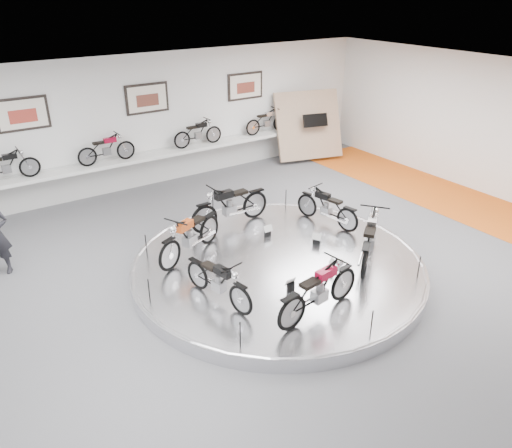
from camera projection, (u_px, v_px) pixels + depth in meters
floor at (286, 279)px, 10.87m from camera, size 16.00×16.00×0.00m
ceiling at (292, 93)px, 9.12m from camera, size 16.00×16.00×0.00m
wall_back at (149, 121)px, 15.21m from camera, size 16.00×0.00×16.00m
orange_carpet_strip at (475, 207)px, 14.30m from camera, size 2.40×12.60×0.01m
dado_band at (153, 167)px, 15.83m from camera, size 15.68×0.04×1.10m
display_platform at (278, 267)px, 11.03m from camera, size 6.40×6.40×0.30m
platform_rim at (278, 262)px, 10.98m from camera, size 6.40×6.40×0.10m
shelf at (156, 155)px, 15.43m from camera, size 11.00×0.55×0.10m
poster_left at (23, 114)px, 13.11m from camera, size 1.35×0.06×0.88m
poster_center at (147, 98)px, 14.87m from camera, size 1.35×0.06×0.88m
poster_right at (245, 86)px, 16.64m from camera, size 1.35×0.06×0.88m
display_panel at (309, 125)px, 17.69m from camera, size 2.56×1.52×2.30m
shelf_bike_a at (6, 168)px, 13.13m from camera, size 1.22×0.43×0.73m
shelf_bike_b at (107, 151)px, 14.49m from camera, size 1.22×0.43×0.73m
shelf_bike_c at (198, 135)px, 16.00m from camera, size 1.22×0.43×0.73m
shelf_bike_d at (267, 123)px, 17.36m from camera, size 1.22×0.43×0.73m
bike_a at (327, 207)px, 12.47m from camera, size 0.87×1.67×0.94m
bike_b at (230, 205)px, 12.35m from camera, size 1.90×0.72×1.11m
bike_c at (190, 235)px, 10.96m from camera, size 1.88×1.33×1.05m
bike_d at (218, 280)px, 9.42m from camera, size 0.84×1.62×0.91m
bike_e at (319, 290)px, 9.01m from camera, size 1.82×0.84×1.03m
bike_f at (370, 238)px, 10.77m from camera, size 1.90×1.68×1.11m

